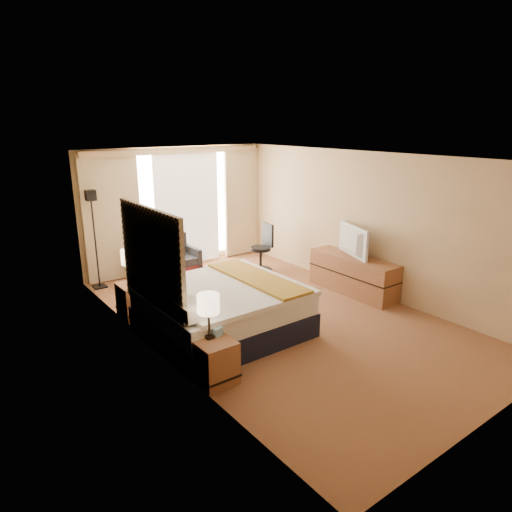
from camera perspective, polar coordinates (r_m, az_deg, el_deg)
floor at (r=7.65m, az=2.64°, el=-7.49°), size 4.20×7.00×0.02m
ceiling at (r=7.00m, az=2.93°, el=12.33°), size 4.20×7.00×0.02m
wall_back at (r=10.10m, az=-10.01°, el=5.94°), size 4.20×0.02×2.60m
wall_front at (r=5.16m, az=28.44°, el=-6.08°), size 4.20×0.02×2.60m
wall_left at (r=6.14m, az=-12.53°, el=-1.00°), size 0.02×7.00×2.60m
wall_right at (r=8.67m, az=13.58°, el=4.01°), size 0.02×7.00×2.60m
headboard at (r=6.34m, az=-12.94°, el=-0.67°), size 0.06×1.85×1.50m
nightstand_left at (r=5.78m, az=-5.29°, el=-12.89°), size 0.45×0.52×0.55m
nightstand_right at (r=7.83m, az=-14.98°, el=-5.29°), size 0.45×0.52×0.55m
media_dresser at (r=8.72m, az=12.02°, el=-2.30°), size 0.50×1.80×0.70m
window at (r=10.18m, az=-8.68°, el=6.20°), size 2.30×0.02×2.30m
curtains at (r=9.98m, az=-9.76°, el=6.46°), size 4.12×0.19×2.56m
bed at (r=6.93m, az=-4.28°, el=-6.64°), size 2.18×1.99×1.06m
loveseat at (r=9.62m, az=-11.22°, el=-0.97°), size 1.32×0.72×0.82m
floor_lamp at (r=9.06m, az=-19.70°, el=4.29°), size 0.24×0.24×1.90m
desk_chair at (r=9.81m, az=0.86°, el=0.79°), size 0.49×0.49×1.02m
lamp_left at (r=5.53m, az=-5.98°, el=-6.06°), size 0.27×0.27×0.58m
lamp_right at (r=7.57m, az=-15.48°, el=-0.19°), size 0.28×0.28×0.60m
tissue_box at (r=5.75m, az=-4.98°, el=-9.35°), size 0.15×0.15×0.11m
telephone at (r=7.88m, az=-14.86°, el=-2.70°), size 0.23×0.20×0.08m
television at (r=8.58m, az=11.49°, el=1.84°), size 0.45×0.97×0.57m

